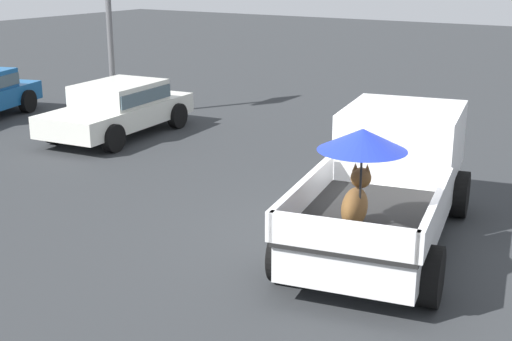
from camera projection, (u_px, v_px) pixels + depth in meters
The scene contains 3 objects.
ground_plane at pixel (381, 244), 10.89m from camera, with size 80.00×80.00×0.00m, color #2D3033.
pickup_truck_main at pixel (389, 178), 10.98m from camera, with size 5.31×3.01×2.23m.
parked_sedan_near at pixel (119, 106), 17.49m from camera, with size 4.45×2.30×1.33m.
Camera 1 is at (-9.57, -3.74, 4.24)m, focal length 49.08 mm.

